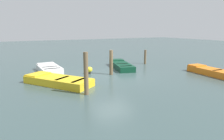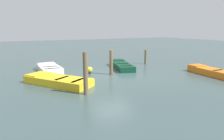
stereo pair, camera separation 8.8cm
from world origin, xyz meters
name	(u,v)px [view 1 (the left image)]	position (x,y,z in m)	size (l,w,h in m)	color
ground_plane	(112,75)	(0.00, 0.00, 0.00)	(80.00, 80.00, 0.00)	#384C4C
rowboat_white	(49,69)	(-3.37, 3.08, 0.22)	(1.36, 2.79, 0.46)	silver
rowboat_orange	(213,72)	(5.85, -3.04, 0.22)	(1.30, 3.68, 0.46)	orange
rowboat_dark_green	(121,65)	(1.78, 1.85, 0.22)	(2.04, 3.79, 0.46)	#0C3823
rowboat_yellow	(58,81)	(-3.64, -0.56, 0.22)	(3.31, 3.94, 0.46)	gold
mooring_piling_far_left	(145,57)	(4.51, 2.48, 0.60)	(0.19, 0.19, 1.20)	brown
mooring_piling_near_left	(86,74)	(-2.89, -2.92, 0.99)	(0.21, 0.21, 1.98)	brown
mooring_piling_mid_left	(111,62)	(0.05, 0.21, 0.81)	(0.24, 0.24, 1.62)	brown
marker_buoy	(90,70)	(-1.12, 1.06, 0.29)	(0.36, 0.36, 0.48)	#262626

